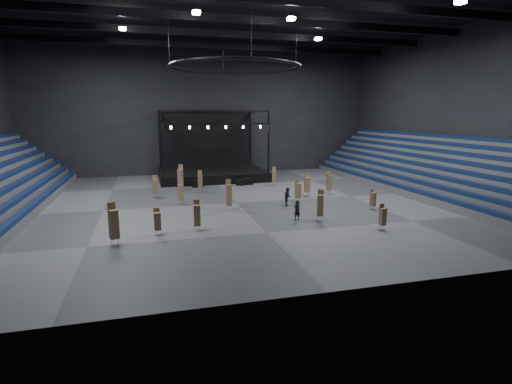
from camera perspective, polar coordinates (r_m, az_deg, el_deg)
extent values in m
plane|color=#4C4B4E|center=(39.72, -2.78, -1.55)|extent=(50.00, 50.00, 0.00)
cube|color=black|center=(39.86, -3.05, 24.59)|extent=(50.00, 42.00, 0.20)
cube|color=black|center=(59.44, -7.31, 11.32)|extent=(50.00, 0.20, 18.00)
cube|color=black|center=(18.78, 11.16, 11.82)|extent=(50.00, 0.20, 18.00)
cube|color=black|center=(50.39, 26.61, 10.31)|extent=(0.20, 42.00, 18.00)
cube|color=#0E1C3D|center=(39.89, -29.13, -1.52)|extent=(0.59, 40.00, 0.40)
cube|color=#0E1C3D|center=(39.99, -30.48, -0.52)|extent=(0.59, 40.00, 0.40)
cube|color=#0E1C3D|center=(40.12, -31.82, 0.47)|extent=(0.59, 40.00, 0.40)
cube|color=#535356|center=(48.81, 22.56, 0.44)|extent=(7.20, 40.00, 0.75)
cube|color=#0E1C3D|center=(46.79, 19.42, 0.94)|extent=(0.59, 40.00, 0.40)
cube|color=#535356|center=(49.02, 23.01, 0.89)|extent=(6.30, 40.00, 1.50)
cube|color=#0E1C3D|center=(47.18, 20.39, 1.88)|extent=(0.59, 40.00, 0.40)
cube|color=#535356|center=(49.24, 23.46, 1.34)|extent=(5.40, 40.00, 2.25)
cube|color=#0E1C3D|center=(47.61, 21.33, 2.81)|extent=(0.59, 40.00, 0.40)
cube|color=#535356|center=(49.47, 23.90, 1.79)|extent=(4.50, 40.00, 3.00)
cube|color=#0E1C3D|center=(48.05, 22.26, 3.72)|extent=(0.59, 40.00, 0.40)
cube|color=#535356|center=(49.70, 24.34, 2.23)|extent=(3.60, 40.00, 3.75)
cube|color=#0E1C3D|center=(48.52, 23.17, 4.60)|extent=(0.59, 40.00, 0.40)
cube|color=#535356|center=(49.93, 24.77, 2.67)|extent=(2.70, 40.00, 4.50)
cube|color=#0E1C3D|center=(49.02, 24.07, 5.47)|extent=(0.59, 40.00, 0.40)
cube|color=#535356|center=(50.17, 25.20, 3.10)|extent=(1.80, 40.00, 5.25)
cube|color=#0E1C3D|center=(49.53, 24.95, 6.33)|extent=(0.59, 40.00, 0.40)
cube|color=#535356|center=(50.42, 25.63, 3.53)|extent=(0.90, 40.00, 6.00)
cube|color=#0E1C3D|center=(50.07, 25.82, 7.16)|extent=(0.59, 40.00, 0.40)
cube|color=black|center=(54.61, -6.29, 2.52)|extent=(14.00, 10.00, 1.20)
cube|color=black|center=(58.86, -7.12, 7.62)|extent=(13.30, 0.30, 8.00)
cylinder|color=black|center=(48.93, -13.26, 6.60)|extent=(0.24, 0.24, 7.80)
cylinder|color=black|center=(58.10, -13.59, 7.26)|extent=(0.24, 0.24, 7.80)
cylinder|color=black|center=(51.11, 1.80, 7.07)|extent=(0.24, 0.24, 7.80)
cylinder|color=black|center=(59.95, -0.78, 7.67)|extent=(0.24, 0.24, 7.80)
cube|color=black|center=(49.46, -5.65, 11.41)|extent=(13.40, 0.25, 0.25)
cube|color=black|center=(58.55, -7.18, 11.33)|extent=(13.40, 0.25, 0.25)
cube|color=black|center=(49.48, -5.62, 9.67)|extent=(13.40, 0.20, 0.20)
cylinder|color=white|center=(48.87, -12.06, 9.00)|extent=(0.24, 0.24, 0.35)
cylinder|color=white|center=(49.05, -9.46, 9.10)|extent=(0.24, 0.24, 0.35)
cylinder|color=white|center=(49.32, -6.89, 9.18)|extent=(0.24, 0.24, 0.35)
cylinder|color=white|center=(49.68, -4.34, 9.24)|extent=(0.24, 0.24, 0.35)
cylinder|color=white|center=(50.14, -1.84, 9.28)|extent=(0.24, 0.24, 0.35)
cylinder|color=white|center=(50.70, 0.61, 9.31)|extent=(0.24, 0.24, 0.35)
torus|color=black|center=(38.99, -2.97, 17.43)|extent=(12.30, 12.30, 0.30)
cylinder|color=black|center=(41.03, 5.77, 20.60)|extent=(0.04, 0.04, 5.00)
cylinder|color=black|center=(45.15, -4.72, 19.74)|extent=(0.04, 0.04, 5.00)
cylinder|color=black|center=(38.54, -12.39, 21.03)|extent=(0.04, 0.04, 5.00)
cylinder|color=black|center=(33.61, -0.67, 22.78)|extent=(0.04, 0.04, 5.00)
cube|color=black|center=(39.68, -3.04, 23.47)|extent=(49.00, 0.35, 0.70)
cube|color=black|center=(46.40, -5.00, 21.63)|extent=(49.00, 0.35, 0.70)
cube|color=black|center=(54.18, -6.60, 20.07)|extent=(49.00, 0.35, 0.70)
cube|color=white|center=(35.02, 27.17, 23.00)|extent=(0.60, 0.60, 0.25)
cube|color=white|center=(42.64, -18.52, 21.25)|extent=(0.60, 0.60, 0.25)
cube|color=white|center=(46.35, 8.87, 20.80)|extent=(0.60, 0.60, 0.25)
cube|color=white|center=(35.04, -8.53, 24.03)|extent=(0.60, 0.60, 0.25)
cube|color=white|center=(36.87, 5.05, 23.45)|extent=(0.60, 0.60, 0.25)
cube|color=black|center=(48.65, -8.33, 1.21)|extent=(1.40, 0.89, 0.87)
cube|color=black|center=(49.31, -2.23, 1.39)|extent=(1.25, 0.92, 0.75)
cube|color=black|center=(49.77, -1.16, 1.54)|extent=(1.26, 0.64, 0.84)
cylinder|color=silver|center=(48.69, 2.44, 1.04)|extent=(0.03, 0.03, 0.38)
cylinder|color=silver|center=(49.03, 2.32, 1.11)|extent=(0.03, 0.03, 0.38)
cylinder|color=silver|center=(48.80, 2.85, 1.06)|extent=(0.03, 0.03, 0.38)
cylinder|color=silver|center=(49.14, 2.72, 1.13)|extent=(0.03, 0.03, 0.38)
cube|color=olive|center=(48.75, 2.59, 2.23)|extent=(0.59, 0.59, 1.59)
cube|color=olive|center=(48.83, 2.61, 3.13)|extent=(0.43, 0.20, 0.88)
cylinder|color=silver|center=(33.23, 8.94, -3.82)|extent=(0.03, 0.03, 0.43)
cylinder|color=silver|center=(33.59, 8.65, -3.65)|extent=(0.03, 0.03, 0.43)
cylinder|color=silver|center=(33.39, 9.58, -3.76)|extent=(0.03, 0.03, 0.43)
cylinder|color=silver|center=(33.75, 9.29, -3.59)|extent=(0.03, 0.03, 0.43)
cube|color=olive|center=(33.23, 9.17, -1.89)|extent=(0.69, 0.69, 1.75)
cube|color=olive|center=(33.27, 9.22, -0.42)|extent=(0.48, 0.27, 0.96)
cylinder|color=silver|center=(43.05, -14.40, -0.61)|extent=(0.03, 0.03, 0.43)
cylinder|color=silver|center=(43.44, -14.41, -0.50)|extent=(0.03, 0.03, 0.43)
cylinder|color=silver|center=(43.05, -13.86, -0.58)|extent=(0.03, 0.03, 0.43)
cylinder|color=silver|center=(43.45, -13.87, -0.48)|extent=(0.03, 0.03, 0.43)
cube|color=olive|center=(43.06, -14.20, 0.77)|extent=(0.56, 0.56, 1.58)
cube|color=olive|center=(43.15, -14.27, 1.78)|extent=(0.49, 0.11, 0.87)
cylinder|color=silver|center=(38.13, 16.23, -2.25)|extent=(0.03, 0.03, 0.35)
cylinder|color=silver|center=(38.41, 15.97, -2.15)|extent=(0.03, 0.03, 0.35)
cylinder|color=silver|center=(38.30, 16.66, -2.22)|extent=(0.03, 0.03, 0.35)
cylinder|color=silver|center=(38.58, 16.40, -2.11)|extent=(0.03, 0.03, 0.35)
cube|color=olive|center=(38.18, 16.38, -1.01)|extent=(0.55, 0.55, 1.26)
cube|color=olive|center=(38.17, 16.21, -0.11)|extent=(0.39, 0.20, 0.69)
cylinder|color=silver|center=(45.01, -8.14, 0.11)|extent=(0.03, 0.03, 0.38)
cylinder|color=silver|center=(45.36, -8.20, 0.19)|extent=(0.03, 0.03, 0.38)
cylinder|color=silver|center=(45.05, -7.69, 0.13)|extent=(0.03, 0.03, 0.38)
cylinder|color=silver|center=(45.41, -7.75, 0.21)|extent=(0.03, 0.03, 0.38)
cube|color=olive|center=(45.02, -7.98, 1.46)|extent=(0.46, 0.46, 1.70)
cube|color=olive|center=(45.08, -8.04, 2.51)|extent=(0.44, 0.06, 0.94)
cylinder|color=silver|center=(46.55, -10.92, 0.42)|extent=(0.03, 0.03, 0.44)
cylinder|color=silver|center=(46.96, -10.96, 0.51)|extent=(0.03, 0.03, 0.44)
cylinder|color=silver|center=(46.58, -10.41, 0.44)|extent=(0.03, 0.03, 0.44)
cylinder|color=silver|center=(47.00, -10.45, 0.54)|extent=(0.03, 0.03, 0.44)
cube|color=olive|center=(46.56, -10.74, 1.99)|extent=(0.70, 0.70, 2.06)
cube|color=olive|center=(46.63, -10.70, 3.22)|extent=(0.49, 0.27, 1.13)
cylinder|color=silver|center=(36.62, -4.13, -2.33)|extent=(0.03, 0.03, 0.41)
cylinder|color=silver|center=(36.99, -4.25, -2.19)|extent=(0.03, 0.03, 0.41)
cylinder|color=silver|center=(36.69, -3.53, -2.29)|extent=(0.03, 0.03, 0.41)
cylinder|color=silver|center=(37.06, -3.65, -2.16)|extent=(0.03, 0.03, 0.41)
cube|color=olive|center=(36.59, -3.91, -0.45)|extent=(0.51, 0.51, 1.94)
cube|color=olive|center=(36.61, -3.98, 1.02)|extent=(0.47, 0.08, 1.06)
cylinder|color=silver|center=(39.97, 5.85, -1.23)|extent=(0.03, 0.03, 0.40)
cylinder|color=silver|center=(40.31, 5.66, -1.12)|extent=(0.03, 0.03, 0.40)
cylinder|color=silver|center=(40.10, 6.35, -1.20)|extent=(0.03, 0.03, 0.40)
cylinder|color=silver|center=(40.44, 6.16, -1.09)|extent=(0.03, 0.03, 0.40)
cube|color=olive|center=(40.01, 6.03, 0.18)|extent=(0.56, 0.56, 1.52)
cube|color=olive|center=(40.05, 5.90, 1.22)|extent=(0.46, 0.15, 0.83)
cylinder|color=silver|center=(44.60, 10.26, -0.07)|extent=(0.03, 0.03, 0.38)
cylinder|color=silver|center=(44.92, 10.06, 0.02)|extent=(0.03, 0.03, 0.38)
cylinder|color=silver|center=(44.75, 10.67, -0.04)|extent=(0.03, 0.03, 0.38)
cylinder|color=silver|center=(45.07, 10.48, 0.04)|extent=(0.03, 0.03, 0.38)
cube|color=olive|center=(44.65, 10.41, 1.30)|extent=(0.53, 0.53, 1.71)
cube|color=olive|center=(44.67, 10.31, 2.35)|extent=(0.44, 0.13, 0.94)
cylinder|color=silver|center=(39.47, -10.91, -1.54)|extent=(0.03, 0.03, 0.39)
cylinder|color=silver|center=(39.83, -10.96, -1.42)|extent=(0.03, 0.03, 0.39)
cylinder|color=silver|center=(39.49, -10.38, -1.51)|extent=(0.03, 0.03, 0.39)
cylinder|color=silver|center=(39.85, -10.42, -1.39)|extent=(0.03, 0.03, 0.39)
cube|color=olive|center=(39.46, -10.72, -0.05)|extent=(0.56, 0.56, 1.60)
cube|color=olive|center=(39.51, -10.72, 1.07)|extent=(0.45, 0.15, 0.88)
cylinder|color=silver|center=(29.96, -14.19, -5.73)|extent=(0.03, 0.03, 0.39)
cylinder|color=silver|center=(30.32, -14.20, -5.53)|extent=(0.03, 0.03, 0.39)
cylinder|color=silver|center=(29.97, -13.47, -5.69)|extent=(0.03, 0.03, 0.39)
cylinder|color=silver|center=(30.32, -13.50, -5.49)|extent=(0.03, 0.03, 0.39)
cube|color=olive|center=(29.92, -13.91, -4.07)|extent=(0.52, 0.52, 1.28)
cube|color=olive|center=(29.96, -14.02, -2.89)|extent=(0.45, 0.11, 0.71)
cylinder|color=silver|center=(28.56, -19.97, -6.84)|extent=(0.03, 0.03, 0.45)
cylinder|color=silver|center=(28.97, -19.90, -6.58)|extent=(0.03, 0.03, 0.45)
cylinder|color=silver|center=(28.53, -19.10, -6.80)|extent=(0.03, 0.03, 0.45)
cylinder|color=silver|center=(28.94, -19.05, -6.55)|extent=(0.03, 0.03, 0.45)
cube|color=olive|center=(28.42, -19.66, -4.36)|extent=(0.71, 0.71, 1.97)
cube|color=olive|center=(28.40, -19.93, -2.44)|extent=(0.51, 0.27, 1.08)
cylinder|color=silver|center=(30.46, -8.68, -5.23)|extent=(0.03, 0.03, 0.39)
cylinder|color=silver|center=(30.82, -8.76, -5.04)|extent=(0.03, 0.03, 0.39)
cylinder|color=silver|center=(30.50, -7.97, -5.18)|extent=(0.03, 0.03, 0.39)
cylinder|color=silver|center=(30.86, -8.06, -4.99)|extent=(0.03, 0.03, 0.39)
cube|color=olive|center=(30.40, -8.42, -3.32)|extent=(0.49, 0.49, 1.59)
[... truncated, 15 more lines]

